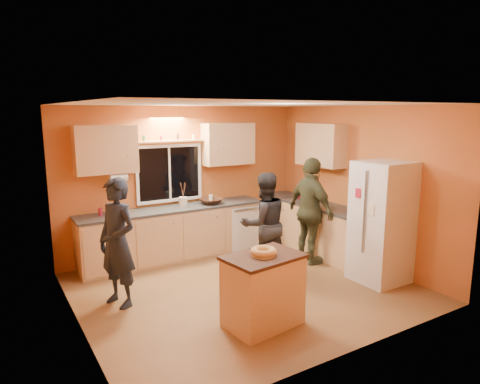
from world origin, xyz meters
TOP-DOWN VIEW (x-y plane):
  - ground at (0.00, 0.00)m, footprint 4.50×4.50m
  - room_shell at (0.12, 0.41)m, footprint 4.54×4.04m
  - back_counter at (0.01, 1.70)m, footprint 4.23×0.62m
  - right_counter at (1.95, 0.50)m, footprint 0.62×1.84m
  - refrigerator at (1.89, -0.80)m, footprint 0.72×0.70m
  - island at (-0.38, -1.03)m, footprint 0.97×0.72m
  - bundt_pastry at (-0.38, -1.03)m, footprint 0.31×0.31m
  - person_left at (-1.67, 0.42)m, footprint 0.61×0.72m
  - person_center at (0.56, 0.33)m, footprint 0.86×0.72m
  - person_right at (1.50, 0.33)m, footprint 0.46×1.05m
  - mixing_bowl at (0.33, 1.65)m, footprint 0.42×0.42m
  - utensil_crock at (-0.19, 1.68)m, footprint 0.14×0.14m
  - potted_plant at (1.88, -0.30)m, footprint 0.35×0.32m
  - red_box at (1.98, 1.23)m, footprint 0.17×0.14m

SIDE VIEW (x-z plane):
  - ground at x=0.00m, z-range 0.00..0.00m
  - island at x=-0.38m, z-range 0.01..0.87m
  - back_counter at x=0.01m, z-range 0.00..0.90m
  - right_counter at x=1.95m, z-range 0.00..0.90m
  - person_center at x=0.56m, z-range 0.00..1.60m
  - person_left at x=-1.67m, z-range 0.00..1.69m
  - person_right at x=1.50m, z-range 0.00..1.77m
  - refrigerator at x=1.89m, z-range 0.00..1.80m
  - bundt_pastry at x=-0.38m, z-range 0.87..0.96m
  - red_box at x=1.98m, z-range 0.90..0.97m
  - mixing_bowl at x=0.33m, z-range 0.90..1.00m
  - utensil_crock at x=-0.19m, z-range 0.90..1.07m
  - potted_plant at x=1.88m, z-range 0.90..1.22m
  - room_shell at x=0.12m, z-range 0.31..2.92m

